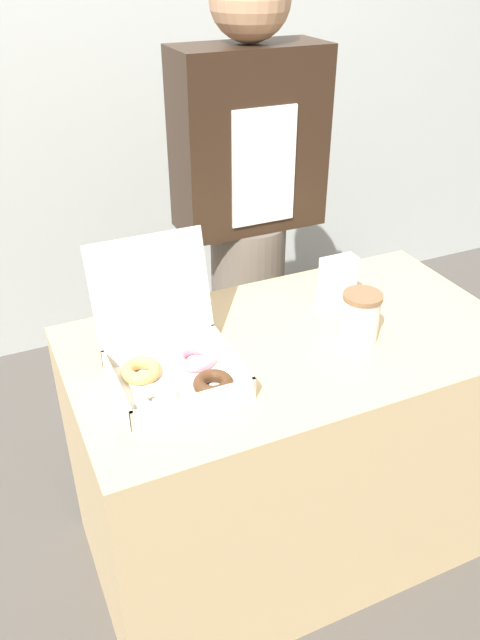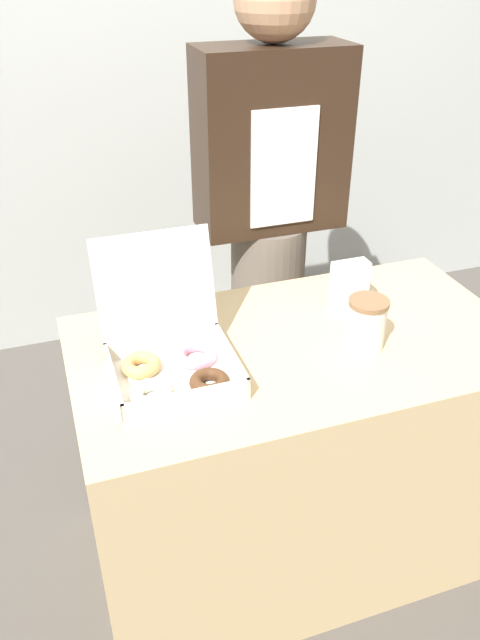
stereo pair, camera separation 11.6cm
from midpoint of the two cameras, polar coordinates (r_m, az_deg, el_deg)
The scene contains 7 objects.
ground_plane at distance 2.06m, azimuth 6.05°, elevation -19.45°, with size 14.00×14.00×0.00m, color #4C4742.
wall_back at distance 2.66m, azimuth -6.03°, elevation 25.00°, with size 10.00×0.05×2.60m.
table at distance 1.79m, azimuth 6.72°, elevation -11.96°, with size 1.12×0.62×0.74m.
donut_box at distance 1.41m, azimuth -4.02°, elevation -3.48°, with size 0.28×0.31×0.29m.
coffee_cup at distance 1.53m, azimuth 13.62°, elevation -0.40°, with size 0.10×0.10×0.13m.
napkin_holder at distance 1.68m, azimuth 11.89°, elevation 3.00°, with size 0.10×0.04×0.14m.
person_customer at distance 2.01m, azimuth 4.37°, elevation 10.14°, with size 0.45×0.25×1.59m.
Camera 2 is at (-0.56, -1.17, 1.60)m, focal length 35.00 mm.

